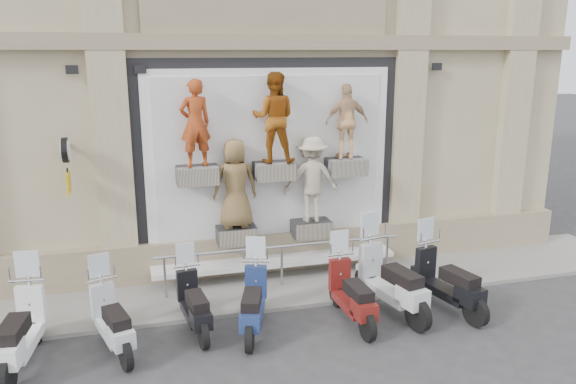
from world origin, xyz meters
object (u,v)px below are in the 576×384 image
at_px(scooter_c, 111,309).
at_px(scooter_g, 392,268).
at_px(scooter_b, 19,317).
at_px(scooter_e, 253,291).
at_px(scooter_f, 352,282).
at_px(scooter_d, 193,293).
at_px(clock_sign_bracket, 66,158).
at_px(guard_rail, 282,267).
at_px(scooter_h, 448,269).

height_order(scooter_c, scooter_g, scooter_g).
bearing_deg(scooter_b, scooter_e, 8.98).
distance_m(scooter_e, scooter_f, 1.74).
bearing_deg(scooter_d, scooter_f, -15.27).
distance_m(scooter_b, scooter_c, 1.33).
bearing_deg(clock_sign_bracket, scooter_c, -71.90).
xyz_separation_m(scooter_d, scooter_f, (2.71, -0.41, 0.05)).
bearing_deg(scooter_b, scooter_c, 11.30).
height_order(clock_sign_bracket, scooter_d, clock_sign_bracket).
xyz_separation_m(scooter_e, scooter_g, (2.57, 0.04, 0.12)).
bearing_deg(scooter_g, scooter_f, 179.53).
relative_size(guard_rail, scooter_e, 2.73).
relative_size(scooter_c, scooter_e, 0.97).
relative_size(guard_rail, clock_sign_bracket, 4.96).
xyz_separation_m(guard_rail, clock_sign_bracket, (-3.90, 0.47, 2.34)).
relative_size(clock_sign_bracket, scooter_g, 0.47).
bearing_deg(scooter_c, scooter_g, -15.81).
height_order(scooter_b, scooter_d, scooter_b).
bearing_deg(scooter_g, scooter_d, 164.30).
bearing_deg(guard_rail, scooter_e, -119.99).
distance_m(clock_sign_bracket, scooter_g, 6.21).
distance_m(scooter_e, scooter_h, 3.62).
relative_size(scooter_c, scooter_d, 1.04).
bearing_deg(clock_sign_bracket, guard_rail, -6.84).
height_order(scooter_c, scooter_e, scooter_e).
xyz_separation_m(guard_rail, scooter_g, (1.64, -1.56, 0.41)).
relative_size(scooter_e, scooter_g, 0.86).
relative_size(scooter_c, scooter_h, 0.91).
distance_m(scooter_b, scooter_e, 3.62).
bearing_deg(scooter_g, scooter_b, 169.98).
height_order(scooter_f, scooter_g, scooter_g).
xyz_separation_m(scooter_g, scooter_h, (1.05, -0.18, -0.07)).
xyz_separation_m(scooter_d, scooter_e, (0.97, -0.29, 0.05)).
bearing_deg(guard_rail, scooter_f, -64.68).
distance_m(scooter_c, scooter_f, 4.03).
bearing_deg(scooter_g, clock_sign_bracket, 148.26).
height_order(clock_sign_bracket, scooter_g, clock_sign_bracket).
bearing_deg(scooter_f, scooter_d, 169.59).
bearing_deg(clock_sign_bracket, scooter_h, -18.51).
relative_size(scooter_d, scooter_f, 0.93).
height_order(scooter_c, scooter_h, scooter_h).
bearing_deg(scooter_h, scooter_b, 167.12).
xyz_separation_m(clock_sign_bracket, scooter_b, (-0.64, -2.20, -1.99)).
relative_size(clock_sign_bracket, scooter_e, 0.55).
distance_m(scooter_c, scooter_g, 4.86).
distance_m(clock_sign_bracket, scooter_d, 3.40).
bearing_deg(scooter_e, clock_sign_bracket, 162.38).
distance_m(guard_rail, clock_sign_bracket, 4.57).
distance_m(clock_sign_bracket, scooter_b, 3.04).
relative_size(scooter_d, scooter_e, 0.94).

